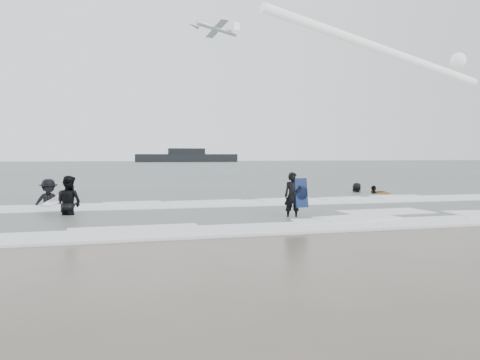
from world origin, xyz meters
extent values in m
plane|color=brown|center=(0.00, 0.00, 0.00)|extent=(320.00, 320.00, 0.00)
plane|color=#47544C|center=(0.00, 80.00, 0.06)|extent=(320.00, 320.00, 0.00)
imported|color=black|center=(0.87, 1.36, 0.00)|extent=(0.62, 0.46, 1.55)
imported|color=black|center=(-6.31, 3.90, 0.00)|extent=(1.19, 1.12, 1.94)
imported|color=black|center=(-7.44, 7.20, 0.00)|extent=(1.45, 1.10, 1.98)
imported|color=black|center=(8.42, 9.38, 0.00)|extent=(0.96, 0.96, 1.63)
imported|color=black|center=(7.94, 10.33, 0.00)|extent=(1.00, 0.86, 1.73)
cube|color=white|center=(0.00, -0.60, 0.03)|extent=(30.03, 2.32, 0.07)
cube|color=white|center=(0.00, 6.00, 0.04)|extent=(30.00, 2.60, 0.09)
cube|color=black|center=(14.55, 132.87, 1.30)|extent=(31.47, 5.62, 2.47)
cube|color=black|center=(14.55, 132.87, 3.43)|extent=(11.24, 3.37, 1.80)
cylinder|color=silver|center=(10.36, 62.09, 22.56)|extent=(7.04, 2.78, 1.87)
cone|color=silver|center=(6.65, 63.14, 23.10)|extent=(2.08, 1.38, 1.14)
cube|color=silver|center=(10.36, 62.09, 22.51)|extent=(2.83, 5.97, 1.71)
cube|color=silver|center=(13.39, 61.24, 22.82)|extent=(1.10, 0.45, 1.30)
cylinder|color=white|center=(36.19, 54.82, 18.83)|extent=(45.06, 13.93, 7.88)
camera|label=1|loc=(-4.46, -12.94, 2.07)|focal=35.00mm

